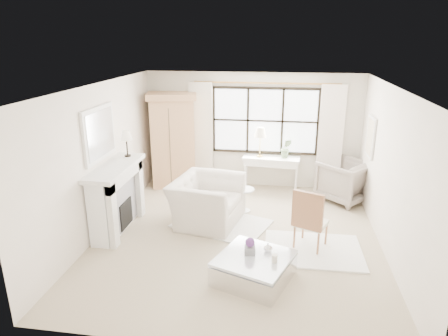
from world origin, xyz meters
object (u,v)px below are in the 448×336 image
(armoire, at_px, (173,140))
(club_armchair, at_px, (207,201))
(console_table, at_px, (271,173))
(coffee_table, at_px, (254,268))

(armoire, distance_m, club_armchair, 2.32)
(console_table, xyz_separation_m, club_armchair, (-1.15, -1.93, 0.04))
(console_table, height_order, coffee_table, console_table)
(coffee_table, bearing_deg, armoire, 141.47)
(armoire, relative_size, console_table, 1.69)
(armoire, xyz_separation_m, console_table, (2.32, 0.05, -0.74))
(armoire, relative_size, club_armchair, 1.65)
(console_table, relative_size, coffee_table, 1.03)
(console_table, bearing_deg, armoire, -174.60)
(coffee_table, bearing_deg, console_table, 109.03)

